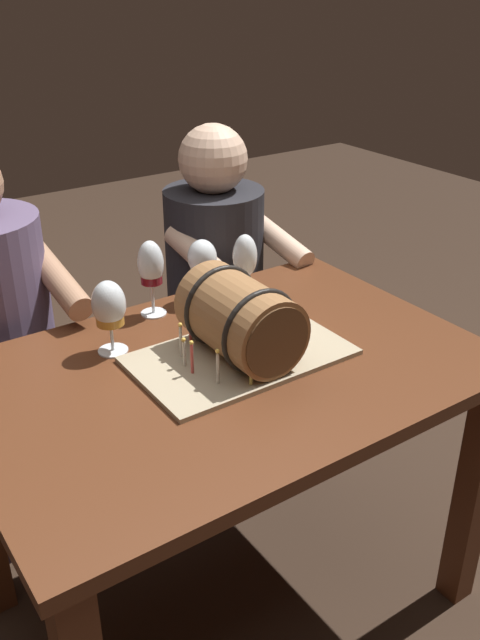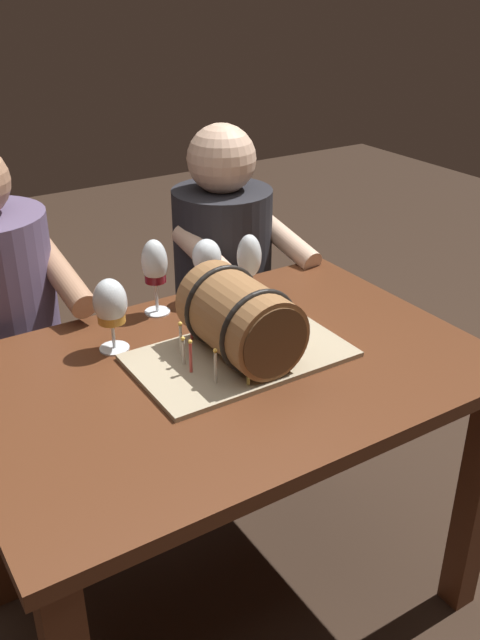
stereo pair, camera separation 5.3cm
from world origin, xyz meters
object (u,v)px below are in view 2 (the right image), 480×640
object	(u,v)px
wine_glass_amber	(110,305)
wine_glass_empty	(249,258)
wine_glass_red	(155,266)
person_seated_right	(224,313)
person_seated_left	(5,366)
wine_glass_white	(207,260)
dining_table	(227,412)
barrel_cake	(240,324)

from	to	relation	value
wine_glass_amber	wine_glass_empty	xyz separation A→B (m)	(0.41, 0.04, 0.01)
wine_glass_red	person_seated_right	world-z (taller)	person_seated_right
wine_glass_amber	person_seated_left	distance (m)	0.55
person_seated_left	wine_glass_red	bearing A→B (deg)	-39.65
wine_glass_amber	wine_glass_white	world-z (taller)	wine_glass_amber
wine_glass_empty	wine_glass_red	bearing A→B (deg)	161.85
dining_table	person_seated_right	bearing A→B (deg)	59.51
dining_table	wine_glass_empty	xyz separation A→B (m)	(0.22, 0.25, 0.26)
wine_glass_empty	person_seated_left	world-z (taller)	person_seated_left
wine_glass_red	wine_glass_empty	distance (m)	0.25
barrel_cake	person_seated_left	xyz separation A→B (m)	(-0.41, 0.61, -0.29)
wine_glass_red	wine_glass_empty	xyz separation A→B (m)	(0.24, -0.08, -0.00)
wine_glass_amber	person_seated_left	bearing A→B (deg)	113.29
dining_table	wine_glass_amber	distance (m)	0.37
wine_glass_white	wine_glass_amber	bearing A→B (deg)	-160.03
barrel_cake	wine_glass_empty	size ratio (longest dim) A/B	2.55
wine_glass_empty	wine_glass_white	size ratio (longest dim) A/B	1.11
barrel_cake	wine_glass_red	distance (m)	0.33
person_seated_right	wine_glass_amber	bearing A→B (deg)	-143.26
wine_glass_white	person_seated_left	distance (m)	0.67
barrel_cake	wine_glass_empty	distance (m)	0.30
wine_glass_empty	dining_table	bearing A→B (deg)	-131.82
person_seated_left	person_seated_right	size ratio (longest dim) A/B	1.03
wine_glass_amber	dining_table	bearing A→B (deg)	-47.96
dining_table	person_seated_left	world-z (taller)	person_seated_left
barrel_cake	person_seated_right	distance (m)	0.76
wine_glass_empty	wine_glass_white	xyz separation A→B (m)	(-0.09, 0.07, -0.01)
dining_table	wine_glass_red	bearing A→B (deg)	92.35
wine_glass_red	person_seated_left	bearing A→B (deg)	140.35
wine_glass_amber	wine_glass_red	bearing A→B (deg)	34.96
dining_table	wine_glass_amber	size ratio (longest dim) A/B	6.50
wine_glass_red	wine_glass_empty	size ratio (longest dim) A/B	1.05
wine_glass_amber	person_seated_left	world-z (taller)	person_seated_left
wine_glass_red	wine_glass_white	xyz separation A→B (m)	(0.15, -0.00, -0.02)
wine_glass_red	wine_glass_amber	size ratio (longest dim) A/B	1.12
person_seated_left	person_seated_right	xyz separation A→B (m)	(0.73, -0.00, -0.03)
wine_glass_amber	person_seated_left	xyz separation A→B (m)	(-0.18, 0.41, -0.32)
wine_glass_white	wine_glass_empty	bearing A→B (deg)	-40.83
dining_table	barrel_cake	distance (m)	0.22
wine_glass_white	person_seated_left	bearing A→B (deg)	149.65
wine_glass_amber	person_seated_right	distance (m)	0.77
dining_table	wine_glass_empty	bearing A→B (deg)	48.18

